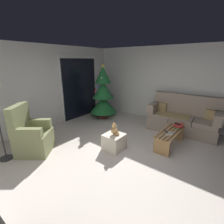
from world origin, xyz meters
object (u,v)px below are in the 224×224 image
Objects in this scene: remote_graphite at (166,131)px; book_stack at (178,126)px; remote_white at (170,135)px; teddy_bear_honey at (114,130)px; couch at (183,118)px; christmas_tree at (103,95)px; cell_phone at (178,124)px; ottoman at (114,142)px; coffee_table at (170,136)px; remote_silver at (171,132)px; armchair at (32,136)px.

book_stack is (0.41, -0.17, 0.04)m from remote_graphite.
teddy_bear_honey is (-0.72, 1.04, 0.09)m from remote_white.
christmas_tree reaches higher than couch.
cell_phone reaches higher than ottoman.
remote_graphite is 0.35× the size of ottoman.
book_stack reaches higher than remote_white.
ottoman is at bearing 178.43° from remote_graphite.
remote_silver reaches higher than coffee_table.
couch is 2.73m from christmas_tree.
teddy_bear_honey is at bearing 140.75° from book_stack.
cell_phone is (0.40, -0.15, 0.09)m from remote_graphite.
remote_silver is 2.85m from christmas_tree.
remote_white is at bearing -168.81° from cell_phone.
christmas_tree is (0.59, 2.68, 0.59)m from coffee_table.
coffee_table is 0.40m from cell_phone.
remote_silver is at bearing 176.48° from book_stack.
coffee_table is 0.39m from book_stack.
christmas_tree reaches higher than remote_white.
cell_phone is (-0.82, -0.10, 0.10)m from couch.
remote_graphite is at bearing -104.42° from christmas_tree.
armchair reaches higher than couch.
ottoman is at bearing 134.39° from teddy_bear_honey.
remote_white reaches higher than ottoman.
cell_phone is at bearing -173.16° from couch.
remote_silver is at bearing -49.61° from ottoman.
teddy_bear_honey is at bearing 98.29° from remote_silver.
armchair reaches higher than cell_phone.
coffee_table is 2.80m from christmas_tree.
book_stack is 1.87× the size of cell_phone.
remote_silver is 0.35× the size of ottoman.
coffee_table is at bearing -179.69° from cell_phone.
cell_phone is 0.33× the size of ottoman.
couch is 12.71× the size of remote_white.
remote_white is 0.35× the size of ottoman.
book_stack is (-0.80, -0.12, 0.05)m from couch.
ottoman is at bearing 151.73° from cell_phone.
remote_silver is 1.00× the size of remote_graphite.
ottoman is (-1.30, 1.06, -0.26)m from book_stack.
coffee_table is 7.05× the size of remote_white.
cell_phone is 0.50× the size of teddy_bear_honey.
coffee_table is at bearing -178.05° from couch.
couch is 1.14m from coffee_table.
remote_graphite is at bearing -45.24° from teddy_bear_honey.
book_stack is at bearing 21.29° from remote_graphite.
book_stack is at bearing -43.73° from armchair.
remote_white is 0.22m from remote_graphite.
remote_graphite is at bearing 170.06° from cell_phone.
remote_silver is 0.15m from remote_graphite.
armchair is (-1.99, 2.43, -0.01)m from remote_white.
couch is 1.80× the size of coffee_table.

